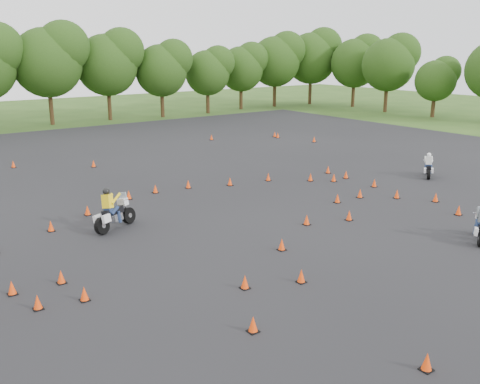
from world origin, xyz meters
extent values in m
plane|color=#2D5119|center=(0.00, 0.00, 0.00)|extent=(140.00, 140.00, 0.00)
plane|color=black|center=(0.00, 6.00, 0.01)|extent=(62.00, 62.00, 0.00)
cone|color=#FF430A|center=(17.10, 16.83, 0.23)|extent=(0.26, 0.26, 0.45)
cone|color=#FF430A|center=(8.52, 1.66, 0.23)|extent=(0.26, 0.26, 0.45)
cone|color=#FF430A|center=(1.69, 1.26, 0.23)|extent=(0.26, 0.26, 0.45)
cone|color=#FF430A|center=(7.47, 7.11, 0.23)|extent=(0.26, 0.26, 0.45)
cone|color=#FF430A|center=(-1.24, 10.14, 0.23)|extent=(0.26, 0.26, 0.45)
cone|color=#FF430A|center=(5.39, 2.93, 0.23)|extent=(0.26, 0.26, 0.45)
cone|color=#FF430A|center=(-5.93, -4.72, 0.23)|extent=(0.26, 0.26, 0.45)
cone|color=#FF430A|center=(7.05, 2.89, 0.23)|extent=(0.26, 0.26, 0.45)
cone|color=#FF430A|center=(-7.82, 7.15, 0.23)|extent=(0.26, 0.26, 0.45)
cone|color=#FF430A|center=(16.18, 20.87, 0.23)|extent=(0.26, 0.26, 0.45)
cone|color=#FF430A|center=(2.99, 9.07, 0.23)|extent=(0.26, 0.26, 0.45)
cone|color=#FF430A|center=(-5.84, 21.40, 0.23)|extent=(0.26, 0.26, 0.45)
cone|color=#FF430A|center=(-3.61, -8.70, 0.23)|extent=(0.26, 0.26, 0.45)
cone|color=#FF430A|center=(3.72, 0.59, 0.23)|extent=(0.26, 0.26, 0.45)
cone|color=#FF430A|center=(5.49, 8.64, 0.23)|extent=(0.26, 0.26, 0.45)
cone|color=#FF430A|center=(-2.94, 9.84, 0.23)|extent=(0.26, 0.26, 0.45)
cone|color=#FF430A|center=(16.06, 20.31, 0.23)|extent=(0.26, 0.26, 0.45)
cone|color=#FF430A|center=(-5.70, 8.45, 0.23)|extent=(0.26, 0.26, 0.45)
cone|color=#FF430A|center=(-10.76, 1.70, 0.23)|extent=(0.26, 0.26, 0.45)
cone|color=#FF430A|center=(-4.45, -2.36, 0.23)|extent=(0.26, 0.26, 0.45)
cone|color=#FF430A|center=(-2.63, -3.10, 0.23)|extent=(0.26, 0.26, 0.45)
cone|color=#FF430A|center=(-9.04, -0.09, 0.23)|extent=(0.26, 0.26, 0.45)
cone|color=#FF430A|center=(9.43, 3.93, 0.23)|extent=(0.26, 0.26, 0.45)
cone|color=#FF430A|center=(-10.39, 0.19, 0.23)|extent=(0.26, 0.26, 0.45)
cone|color=#FF430A|center=(-9.20, 1.62, 0.23)|extent=(0.26, 0.26, 0.45)
cone|color=#FF430A|center=(9.68, 6.33, 0.23)|extent=(0.26, 0.26, 0.45)
cone|color=#FF430A|center=(8.50, -1.93, 0.23)|extent=(0.26, 0.26, 0.45)
cone|color=#FF430A|center=(10.74, 22.81, 0.23)|extent=(0.26, 0.26, 0.45)
cone|color=#FF430A|center=(0.74, 9.96, 0.23)|extent=(0.26, 0.26, 0.45)
cone|color=#FF430A|center=(-1.50, 18.42, 0.23)|extent=(0.26, 0.26, 0.45)
cone|color=#FF430A|center=(9.59, 0.06, 0.23)|extent=(0.26, 0.26, 0.45)
cone|color=#FF430A|center=(9.77, 7.94, 0.23)|extent=(0.26, 0.26, 0.45)
cone|color=#FF430A|center=(-1.23, -0.44, 0.23)|extent=(0.26, 0.26, 0.45)
cone|color=#FF430A|center=(8.50, 6.20, 0.23)|extent=(0.26, 0.26, 0.45)
camera|label=1|loc=(-14.13, -15.31, 7.68)|focal=40.00mm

